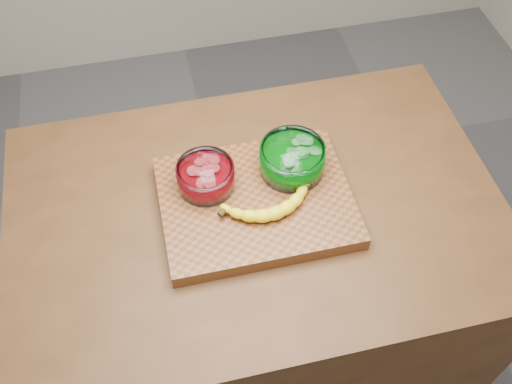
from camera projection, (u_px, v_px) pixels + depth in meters
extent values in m
plane|color=#59585D|center=(256.00, 349.00, 2.10)|extent=(3.50, 3.50, 0.00)
cube|color=#503018|center=(256.00, 293.00, 1.74)|extent=(1.20, 0.80, 0.90)
cube|color=brown|center=(256.00, 202.00, 1.36)|extent=(0.45, 0.35, 0.04)
cylinder|color=white|center=(206.00, 176.00, 1.34)|extent=(0.14, 0.14, 0.06)
cylinder|color=#B70510|center=(206.00, 179.00, 1.35)|extent=(0.11, 0.11, 0.04)
cylinder|color=#E84951|center=(205.00, 171.00, 1.33)|extent=(0.11, 0.11, 0.02)
cylinder|color=white|center=(292.00, 159.00, 1.37)|extent=(0.16, 0.16, 0.07)
cylinder|color=#017C0A|center=(292.00, 162.00, 1.38)|extent=(0.14, 0.14, 0.04)
cylinder|color=#5DC05A|center=(293.00, 154.00, 1.35)|extent=(0.13, 0.13, 0.02)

